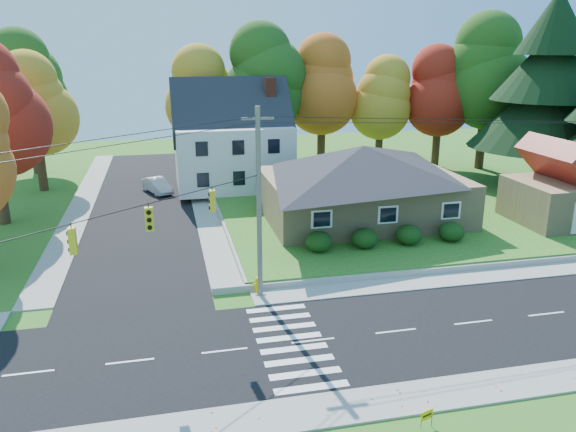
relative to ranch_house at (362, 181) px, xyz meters
name	(u,v)px	position (x,y,z in m)	size (l,w,h in m)	color
ground	(313,341)	(-8.00, -16.00, -3.27)	(120.00, 120.00, 0.00)	#3D7923
road_main	(313,341)	(-8.00, -16.00, -3.26)	(90.00, 8.00, 0.02)	black
road_cross	(144,201)	(-16.00, 10.00, -3.25)	(8.00, 44.00, 0.02)	black
sidewalk_north	(289,294)	(-8.00, -11.00, -3.23)	(90.00, 2.00, 0.08)	#9C9A90
sidewalk_south	(348,407)	(-8.00, -21.00, -3.23)	(90.00, 2.00, 0.08)	#9C9A90
lawn	(397,200)	(5.00, 5.00, -3.02)	(30.00, 30.00, 0.50)	#3D7923
ranch_house	(362,181)	(0.00, 0.00, 0.00)	(14.60, 10.60, 5.40)	tan
colonial_house	(233,141)	(-7.96, 12.00, 1.32)	(10.40, 8.40, 9.60)	silver
garage	(566,190)	(14.00, -4.01, -0.42)	(7.30, 6.30, 4.60)	tan
hedge_row	(387,236)	(-0.50, -6.20, -2.13)	(10.70, 1.70, 1.27)	#163A10
traffic_infrastructure	(303,224)	(-8.15, -14.65, 1.88)	(38.10, 10.66, 10.00)	#666059
tree_lot_0	(203,94)	(-10.00, 18.00, 5.04)	(6.72, 6.72, 12.51)	#3F2A19
tree_lot_1	(265,80)	(-4.00, 17.00, 6.35)	(7.84, 7.84, 14.60)	#3F2A19
tree_lot_2	(322,85)	(2.00, 18.00, 5.70)	(7.28, 7.28, 13.56)	#3F2A19
tree_lot_3	(381,98)	(8.00, 17.00, 4.39)	(6.16, 6.16, 11.47)	#3F2A19
tree_lot_4	(440,91)	(14.00, 16.00, 5.04)	(6.72, 6.72, 12.51)	#3F2A19
tree_lot_5	(488,72)	(18.00, 14.00, 7.00)	(8.40, 8.40, 15.64)	#3F2A19
conifer_east_a	(548,86)	(19.00, 6.00, 6.12)	(12.80, 12.80, 16.96)	#3F2A19
tree_west_2	(33,104)	(-25.00, 16.00, 4.54)	(6.72, 6.72, 12.51)	#3F2A19
tree_west_3	(27,84)	(-27.00, 24.00, 5.85)	(7.84, 7.84, 14.60)	#3F2A19
white_car	(157,185)	(-14.79, 12.74, -2.57)	(1.43, 4.09, 1.35)	#AEB0BD
fire_hydrant	(258,285)	(-9.56, -10.38, -2.82)	(0.52, 0.41, 0.93)	#F5CB00
yard_sign	(427,415)	(-5.69, -22.63, -2.79)	(0.52, 0.20, 0.67)	black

